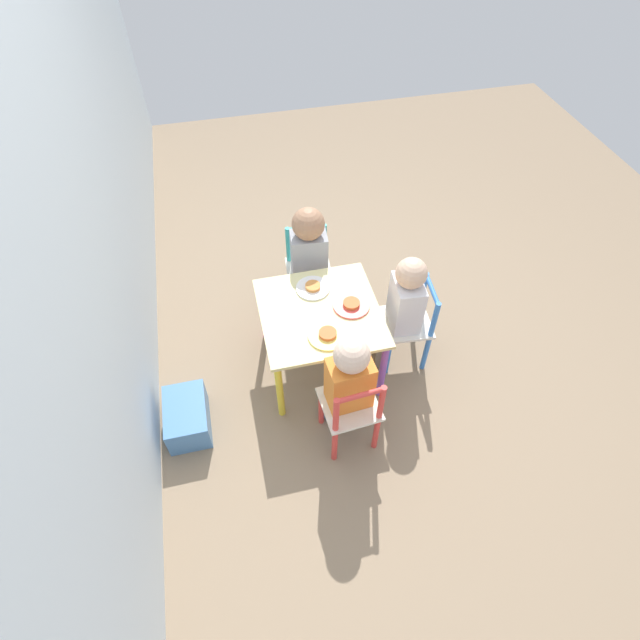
{
  "coord_description": "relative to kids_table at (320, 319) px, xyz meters",
  "views": [
    {
      "loc": [
        -1.63,
        0.38,
        2.32
      ],
      "look_at": [
        0.0,
        0.0,
        0.38
      ],
      "focal_mm": 28.0,
      "sensor_mm": 36.0,
      "label": 1
    }
  ],
  "objects": [
    {
      "name": "child_front",
      "position": [
        -0.04,
        -0.42,
        0.06
      ],
      "size": [
        0.21,
        0.22,
        0.73
      ],
      "rotation": [
        0.0,
        0.0,
        -3.24
      ],
      "color": "#7A6B5B",
      "rests_on": "ground_plane"
    },
    {
      "name": "child_right",
      "position": [
        0.43,
        -0.04,
        0.08
      ],
      "size": [
        0.23,
        0.21,
        0.74
      ],
      "rotation": [
        0.0,
        0.0,
        -1.66
      ],
      "color": "#4C608E",
      "rests_on": "ground_plane"
    },
    {
      "name": "chair_teal",
      "position": [
        0.49,
        -0.04,
        -0.12
      ],
      "size": [
        0.28,
        0.28,
        0.53
      ],
      "rotation": [
        0.0,
        0.0,
        -1.66
      ],
      "color": "silver",
      "rests_on": "ground_plane"
    },
    {
      "name": "kids_table",
      "position": [
        0.0,
        0.0,
        0.0
      ],
      "size": [
        0.6,
        0.6,
        0.45
      ],
      "color": "beige",
      "rests_on": "ground_plane"
    },
    {
      "name": "ground_plane",
      "position": [
        0.0,
        0.0,
        -0.38
      ],
      "size": [
        6.0,
        6.0,
        0.0
      ],
      "primitive_type": "plane",
      "color": "#8C755B"
    },
    {
      "name": "plate_right",
      "position": [
        0.16,
        0.0,
        0.07
      ],
      "size": [
        0.18,
        0.18,
        0.03
      ],
      "color": "white",
      "rests_on": "kids_table"
    },
    {
      "name": "chair_blue",
      "position": [
        -0.05,
        -0.49,
        -0.12
      ],
      "size": [
        0.28,
        0.28,
        0.53
      ],
      "rotation": [
        0.0,
        0.0,
        -3.24
      ],
      "color": "silver",
      "rests_on": "ground_plane"
    },
    {
      "name": "house_wall",
      "position": [
        0.0,
        0.93,
        0.92
      ],
      "size": [
        6.0,
        0.06,
        2.6
      ],
      "color": "#B2C1CC",
      "rests_on": "ground_plane"
    },
    {
      "name": "plate_front",
      "position": [
        -0.0,
        -0.16,
        0.07
      ],
      "size": [
        0.19,
        0.19,
        0.03
      ],
      "color": "#E54C47",
      "rests_on": "kids_table"
    },
    {
      "name": "plate_left",
      "position": [
        -0.16,
        0.0,
        0.07
      ],
      "size": [
        0.19,
        0.19,
        0.03
      ],
      "color": "#EADB66",
      "rests_on": "kids_table"
    },
    {
      "name": "chair_red",
      "position": [
        -0.49,
        -0.04,
        -0.12
      ],
      "size": [
        0.28,
        0.28,
        0.53
      ],
      "rotation": [
        0.0,
        0.0,
        -4.64
      ],
      "color": "silver",
      "rests_on": "ground_plane"
    },
    {
      "name": "storage_bin",
      "position": [
        -0.23,
        0.75,
        -0.3
      ],
      "size": [
        0.31,
        0.21,
        0.17
      ],
      "color": "#4C7FB7",
      "rests_on": "ground_plane"
    },
    {
      "name": "child_left",
      "position": [
        -0.42,
        -0.03,
        0.05
      ],
      "size": [
        0.22,
        0.21,
        0.72
      ],
      "rotation": [
        0.0,
        0.0,
        -4.64
      ],
      "color": "#4C608E",
      "rests_on": "ground_plane"
    }
  ]
}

